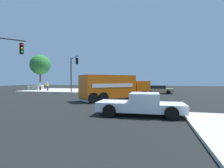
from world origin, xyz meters
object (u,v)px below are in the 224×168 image
(sedan_tan, at_px, (159,90))
(pedestrian_crossing, at_px, (48,86))
(pedestrian_near_corner, at_px, (40,86))
(pickup_white, at_px, (141,104))
(shade_tree_near, at_px, (40,65))
(delivery_truck, at_px, (114,87))
(traffic_light_primary, at_px, (73,69))

(sedan_tan, height_order, pedestrian_crossing, pedestrian_crossing)
(sedan_tan, xyz_separation_m, pedestrian_near_corner, (-0.78, -22.27, 0.42))
(pickup_white, height_order, shade_tree_near, shade_tree_near)
(delivery_truck, relative_size, shade_tree_near, 0.98)
(delivery_truck, xyz_separation_m, sedan_tan, (-10.75, 4.74, -0.78))
(traffic_light_primary, relative_size, pickup_white, 1.11)
(traffic_light_primary, xyz_separation_m, sedan_tan, (-2.47, 13.65, -3.40))
(sedan_tan, bearing_deg, pedestrian_crossing, -92.14)
(pickup_white, relative_size, shade_tree_near, 0.72)
(delivery_truck, height_order, pedestrian_near_corner, delivery_truck)
(traffic_light_primary, relative_size, sedan_tan, 1.33)
(sedan_tan, xyz_separation_m, shade_tree_near, (-3.59, -24.24, 4.73))
(delivery_truck, distance_m, pedestrian_crossing, 19.62)
(pedestrian_near_corner, height_order, shade_tree_near, shade_tree_near)
(traffic_light_primary, relative_size, shade_tree_near, 0.79)
(sedan_tan, distance_m, pedestrian_near_corner, 22.28)
(shade_tree_near, bearing_deg, pedestrian_crossing, 52.12)
(pickup_white, bearing_deg, pedestrian_near_corner, -132.11)
(sedan_tan, bearing_deg, traffic_light_primary, -79.74)
(traffic_light_primary, distance_m, pickup_white, 20.33)
(pedestrian_crossing, height_order, shade_tree_near, shade_tree_near)
(pedestrian_near_corner, relative_size, pedestrian_crossing, 0.95)
(pedestrian_near_corner, bearing_deg, pickup_white, 47.89)
(pedestrian_near_corner, bearing_deg, sedan_tan, 87.99)
(delivery_truck, xyz_separation_m, pedestrian_crossing, (-11.52, -15.87, -0.30))
(pickup_white, distance_m, pedestrian_near_corner, 28.35)
(pickup_white, bearing_deg, delivery_truck, -154.86)
(delivery_truck, relative_size, pickup_white, 1.36)
(traffic_light_primary, relative_size, pedestrian_crossing, 3.44)
(delivery_truck, bearing_deg, pedestrian_crossing, -125.98)
(sedan_tan, xyz_separation_m, pedestrian_crossing, (-0.77, -20.62, 0.48))
(traffic_light_primary, xyz_separation_m, shade_tree_near, (-6.06, -10.58, 1.34))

